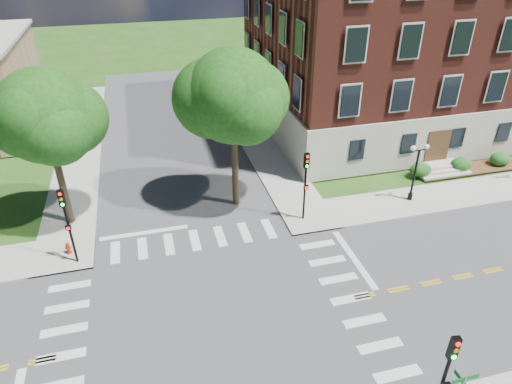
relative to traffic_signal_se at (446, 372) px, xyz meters
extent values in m
plane|color=#1F4714|center=(-7.21, 7.20, -3.19)|extent=(160.00, 160.00, 0.00)
cube|color=#3D3D3F|center=(-7.21, 7.20, -3.18)|extent=(90.00, 12.00, 0.01)
cube|color=#3D3D3F|center=(-7.21, 7.20, -3.18)|extent=(12.00, 90.00, 0.01)
cube|color=#9E9B93|center=(15.79, 14.95, -3.13)|extent=(34.00, 3.50, 0.12)
cube|color=#9E9B93|center=(0.54, 30.20, -3.13)|extent=(3.50, 34.00, 0.12)
cube|color=#9E9B93|center=(-14.96, 30.20, -3.13)|extent=(3.50, 34.00, 0.12)
cube|color=silver|center=(1.59, 10.20, -3.19)|extent=(0.40, 5.50, 0.00)
cube|color=#BBB3A5|center=(16.79, 29.20, -0.97)|extent=(30.00, 20.00, 4.20)
cube|color=maroon|center=(16.79, 29.20, 7.03)|extent=(29.55, 19.70, 11.80)
cube|color=#472D19|center=(12.79, 19.16, -1.37)|extent=(2.00, 0.10, 2.80)
cylinder|color=black|center=(-14.80, 18.48, -0.81)|extent=(0.44, 0.44, 4.51)
sphere|color=#183D10|center=(-14.80, 18.48, 4.24)|extent=(5.60, 5.60, 5.60)
cylinder|color=black|center=(-3.80, 17.90, -0.70)|extent=(0.44, 0.44, 4.74)
sphere|color=#183D10|center=(-3.80, 17.90, 4.65)|extent=(5.95, 5.95, 5.95)
cube|color=black|center=(0.00, 0.02, 1.23)|extent=(0.35, 0.27, 1.00)
cylinder|color=red|center=(0.00, -0.11, 1.56)|extent=(0.19, 0.08, 0.18)
cylinder|color=orange|center=(0.00, -0.11, 1.23)|extent=(0.19, 0.08, 0.18)
cylinder|color=#19E533|center=(0.00, -0.11, 0.90)|extent=(0.19, 0.08, 0.18)
cylinder|color=black|center=(0.06, 14.80, -1.17)|extent=(0.14, 0.14, 3.80)
cube|color=black|center=(0.06, 14.80, 1.23)|extent=(0.35, 0.27, 1.00)
cylinder|color=red|center=(0.06, 14.67, 1.56)|extent=(0.19, 0.08, 0.18)
cylinder|color=orange|center=(0.06, 14.67, 1.23)|extent=(0.19, 0.08, 0.18)
cylinder|color=#19E533|center=(0.06, 14.67, 0.90)|extent=(0.19, 0.08, 0.18)
cube|color=black|center=(0.06, 14.62, -0.57)|extent=(0.32, 0.17, 0.30)
cylinder|color=black|center=(-14.11, 13.99, -1.17)|extent=(0.14, 0.14, 3.80)
cube|color=black|center=(-14.11, 13.99, 1.23)|extent=(0.35, 0.27, 1.00)
cylinder|color=red|center=(-14.11, 13.86, 1.56)|extent=(0.19, 0.08, 0.18)
cylinder|color=orange|center=(-14.11, 13.86, 1.23)|extent=(0.19, 0.08, 0.18)
cylinder|color=#19E533|center=(-14.11, 13.86, 0.90)|extent=(0.19, 0.08, 0.18)
cube|color=black|center=(-14.11, 13.81, -0.57)|extent=(0.32, 0.17, 0.30)
cylinder|color=black|center=(8.20, 15.13, -2.82)|extent=(0.32, 0.32, 0.50)
cylinder|color=black|center=(8.20, 15.13, -1.17)|extent=(0.16, 0.16, 3.80)
cube|color=black|center=(8.20, 15.13, 0.78)|extent=(1.00, 0.06, 0.06)
sphere|color=white|center=(7.70, 15.13, 0.98)|extent=(0.36, 0.36, 0.36)
sphere|color=white|center=(8.70, 15.13, 0.98)|extent=(0.36, 0.36, 0.36)
cube|color=#0B5C1D|center=(0.53, -0.40, -0.07)|extent=(1.10, 0.03, 0.20)
cube|color=#0B5C1D|center=(0.53, -0.40, -0.32)|extent=(0.03, 1.10, 0.20)
cylinder|color=#AB1D0D|center=(-14.63, 14.91, -3.02)|extent=(0.32, 0.32, 0.10)
cylinder|color=#AB1D0D|center=(-14.63, 14.91, -2.77)|extent=(0.22, 0.22, 0.60)
sphere|color=#AB1D0D|center=(-14.63, 14.91, -2.44)|extent=(0.24, 0.24, 0.24)
cylinder|color=#AB1D0D|center=(-14.63, 14.91, -2.69)|extent=(0.35, 0.12, 0.12)
cylinder|color=#AB1D0D|center=(-14.63, 14.91, -2.69)|extent=(0.12, 0.35, 0.12)
camera|label=1|loc=(-9.39, -8.63, 13.97)|focal=32.00mm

